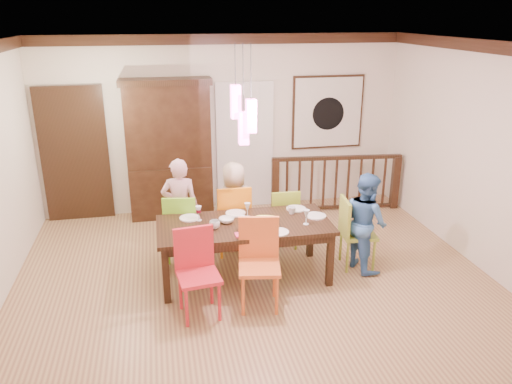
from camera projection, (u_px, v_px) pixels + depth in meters
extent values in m
plane|color=#8E6244|center=(253.00, 275.00, 6.49)|extent=(6.00, 6.00, 0.00)
plane|color=white|center=(252.00, 43.00, 5.50)|extent=(6.00, 6.00, 0.00)
plane|color=beige|center=(224.00, 125.00, 8.30)|extent=(6.00, 0.00, 6.00)
plane|color=beige|center=(476.00, 155.00, 6.56)|extent=(0.00, 5.00, 5.00)
cube|color=black|center=(75.00, 157.00, 7.94)|extent=(1.04, 0.07, 2.24)
cube|color=silver|center=(245.00, 148.00, 8.47)|extent=(0.97, 0.05, 2.22)
cube|color=black|center=(328.00, 112.00, 8.56)|extent=(1.25, 0.04, 1.25)
cube|color=silver|center=(328.00, 112.00, 8.54)|extent=(1.18, 0.02, 1.18)
cylinder|color=black|center=(328.00, 114.00, 8.53)|extent=(0.56, 0.01, 0.56)
cube|color=#FF4CB1|center=(236.00, 102.00, 5.71)|extent=(0.11, 0.11, 0.38)
cylinder|color=black|center=(235.00, 64.00, 5.56)|extent=(0.01, 0.01, 0.46)
cube|color=#FF4CB1|center=(251.00, 116.00, 5.69)|extent=(0.11, 0.11, 0.38)
cylinder|color=black|center=(251.00, 72.00, 5.53)|extent=(0.01, 0.01, 0.61)
cube|color=#FF4CB1|center=(244.00, 128.00, 5.78)|extent=(0.11, 0.11, 0.38)
cylinder|color=black|center=(243.00, 78.00, 5.58)|extent=(0.01, 0.01, 0.76)
cube|color=black|center=(244.00, 225.00, 6.19)|extent=(2.15, 0.98, 0.05)
cube|color=black|center=(164.00, 245.00, 6.51)|extent=(0.08, 0.08, 0.70)
cube|color=black|center=(310.00, 233.00, 6.88)|extent=(0.08, 0.08, 0.70)
cube|color=black|center=(166.00, 276.00, 5.76)|extent=(0.08, 0.08, 0.70)
cube|color=black|center=(330.00, 260.00, 6.13)|extent=(0.08, 0.08, 0.70)
cube|color=black|center=(239.00, 218.00, 6.61)|extent=(1.95, 0.05, 0.10)
cube|color=black|center=(251.00, 245.00, 5.82)|extent=(1.95, 0.05, 0.10)
cube|color=#77CD28|center=(182.00, 227.00, 6.77)|extent=(0.50, 0.50, 0.04)
cube|color=#77CD28|center=(181.00, 210.00, 6.68)|extent=(0.43, 0.12, 0.47)
cylinder|color=#77CD28|center=(171.00, 250.00, 6.66)|extent=(0.04, 0.04, 0.45)
cylinder|color=#77CD28|center=(197.00, 248.00, 6.72)|extent=(0.04, 0.04, 0.45)
cylinder|color=#77CD28|center=(170.00, 239.00, 6.98)|extent=(0.04, 0.04, 0.45)
cylinder|color=#77CD28|center=(195.00, 237.00, 7.05)|extent=(0.04, 0.04, 0.45)
cube|color=orange|center=(233.00, 219.00, 6.96)|extent=(0.47, 0.47, 0.04)
cube|color=orange|center=(232.00, 201.00, 6.86)|extent=(0.46, 0.05, 0.51)
cylinder|color=orange|center=(222.00, 242.00, 6.84)|extent=(0.04, 0.04, 0.48)
cylinder|color=orange|center=(248.00, 240.00, 6.91)|extent=(0.04, 0.04, 0.48)
cylinder|color=orange|center=(218.00, 231.00, 7.18)|extent=(0.04, 0.04, 0.48)
cylinder|color=orange|center=(244.00, 229.00, 7.25)|extent=(0.04, 0.04, 0.48)
cube|color=#92B328|center=(283.00, 218.00, 7.16)|extent=(0.41, 0.41, 0.04)
cube|color=#92B328|center=(283.00, 202.00, 7.08)|extent=(0.40, 0.05, 0.44)
cylinder|color=#92B328|center=(274.00, 238.00, 7.05)|extent=(0.03, 0.03, 0.42)
cylinder|color=#92B328|center=(296.00, 236.00, 7.11)|extent=(0.03, 0.03, 0.42)
cylinder|color=#92B328|center=(269.00, 229.00, 7.35)|extent=(0.03, 0.03, 0.42)
cylinder|color=#92B328|center=(290.00, 227.00, 7.41)|extent=(0.03, 0.03, 0.42)
cube|color=red|center=(199.00, 277.00, 5.47)|extent=(0.50, 0.50, 0.04)
cube|color=red|center=(198.00, 255.00, 5.38)|extent=(0.45, 0.10, 0.49)
cylinder|color=red|center=(184.00, 307.00, 5.35)|extent=(0.04, 0.04, 0.47)
cylinder|color=red|center=(218.00, 303.00, 5.42)|extent=(0.04, 0.04, 0.47)
cylinder|color=red|center=(182.00, 290.00, 5.69)|extent=(0.04, 0.04, 0.47)
cylinder|color=red|center=(214.00, 286.00, 5.76)|extent=(0.04, 0.04, 0.47)
cube|color=orange|center=(259.00, 267.00, 5.64)|extent=(0.54, 0.54, 0.04)
cube|color=orange|center=(259.00, 245.00, 5.55)|extent=(0.47, 0.12, 0.51)
cylinder|color=orange|center=(246.00, 297.00, 5.52)|extent=(0.04, 0.04, 0.49)
cylinder|color=orange|center=(279.00, 294.00, 5.59)|extent=(0.04, 0.04, 0.49)
cylinder|color=orange|center=(240.00, 280.00, 5.87)|extent=(0.04, 0.04, 0.49)
cylinder|color=orange|center=(271.00, 277.00, 5.94)|extent=(0.04, 0.04, 0.49)
cube|color=#96AB35|center=(358.00, 234.00, 6.57)|extent=(0.48, 0.48, 0.04)
cube|color=#96AB35|center=(359.00, 216.00, 6.48)|extent=(0.09, 0.43, 0.47)
cylinder|color=#96AB35|center=(349.00, 257.00, 6.45)|extent=(0.04, 0.04, 0.45)
cylinder|color=#96AB35|center=(375.00, 255.00, 6.52)|extent=(0.04, 0.04, 0.45)
cylinder|color=#96AB35|center=(340.00, 246.00, 6.77)|extent=(0.04, 0.04, 0.45)
cylinder|color=#96AB35|center=(364.00, 244.00, 6.84)|extent=(0.04, 0.04, 0.45)
cube|color=black|center=(172.00, 191.00, 8.27)|extent=(1.33, 0.44, 0.86)
cube|color=black|center=(168.00, 125.00, 7.92)|extent=(1.33, 0.40, 1.33)
cube|color=black|center=(167.00, 123.00, 8.09)|extent=(1.14, 0.02, 1.14)
cube|color=black|center=(165.00, 82.00, 7.68)|extent=(1.43, 0.44, 0.10)
cube|color=black|center=(276.00, 189.00, 8.28)|extent=(0.13, 0.13, 0.92)
cube|color=black|center=(393.00, 181.00, 8.67)|extent=(0.13, 0.13, 0.92)
cube|color=black|center=(337.00, 158.00, 8.31)|extent=(2.20, 0.30, 0.06)
cube|color=black|center=(335.00, 207.00, 8.61)|extent=(2.08, 0.26, 0.05)
imported|color=#FFC2D2|center=(180.00, 207.00, 6.85)|extent=(0.55, 0.40, 1.39)
imported|color=#C4B094|center=(234.00, 206.00, 7.05)|extent=(0.67, 0.48, 1.27)
imported|color=#4174B7|center=(366.00, 222.00, 6.47)|extent=(0.62, 0.73, 1.31)
imported|color=#F2E944|center=(266.00, 223.00, 6.10)|extent=(0.41, 0.41, 0.08)
imported|color=white|center=(227.00, 220.00, 6.20)|extent=(0.20, 0.20, 0.06)
imported|color=silver|center=(215.00, 225.00, 6.02)|extent=(0.13, 0.13, 0.10)
imported|color=silver|center=(292.00, 210.00, 6.46)|extent=(0.14, 0.14, 0.10)
cylinder|color=white|center=(190.00, 218.00, 6.33)|extent=(0.26, 0.26, 0.01)
cylinder|color=white|center=(236.00, 213.00, 6.48)|extent=(0.26, 0.26, 0.01)
cylinder|color=white|center=(296.00, 209.00, 6.62)|extent=(0.26, 0.26, 0.01)
cylinder|color=white|center=(188.00, 239.00, 5.74)|extent=(0.26, 0.26, 0.01)
cylinder|color=white|center=(278.00, 232.00, 5.92)|extent=(0.26, 0.26, 0.01)
cylinder|color=white|center=(316.00, 216.00, 6.39)|extent=(0.26, 0.26, 0.01)
cube|color=#D83359|center=(243.00, 235.00, 5.85)|extent=(0.18, 0.14, 0.01)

